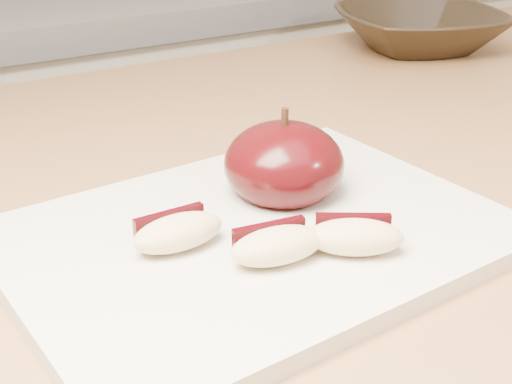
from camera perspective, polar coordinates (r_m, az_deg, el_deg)
back_cabinet at (r=1.35m, az=-15.97°, el=-4.46°), size 2.40×0.62×0.94m
cutting_board at (r=0.45m, az=0.00°, el=-3.56°), size 0.32×0.24×0.01m
apple_half at (r=0.49m, az=2.25°, el=2.23°), size 0.09×0.09×0.07m
apple_wedge_a at (r=0.43m, az=-6.32°, el=-3.17°), size 0.06×0.03×0.02m
apple_wedge_b at (r=0.41m, az=1.66°, el=-4.24°), size 0.06×0.04×0.02m
apple_wedge_c at (r=0.42m, az=7.90°, el=-3.51°), size 0.06×0.05×0.02m
bowl at (r=0.94m, az=12.88°, el=12.58°), size 0.25×0.25×0.05m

